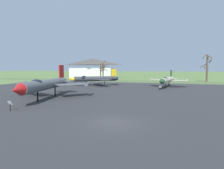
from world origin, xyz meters
TOP-DOWN VIEW (x-y plane):
  - ground_plane at (0.00, 0.00)m, footprint 600.00×600.00m
  - asphalt_apron at (0.00, 16.63)m, footprint 83.13×55.43m
  - grass_verge_strip at (0.00, 50.35)m, footprint 143.13×12.00m
  - jet_fighter_front_left at (3.48, 31.71)m, footprint 9.23×13.38m
  - info_placard_front_left at (2.29, 24.93)m, footprint 0.55×0.29m
  - jet_fighter_front_right at (-13.35, 8.82)m, footprint 12.07×15.49m
  - info_placard_front_right at (-11.74, 0.61)m, footprint 0.63×0.35m
  - jet_fighter_rear_center at (-15.01, 30.81)m, footprint 11.99×10.25m
  - info_placard_rear_center at (-19.98, 24.36)m, footprint 0.48×0.25m
  - bare_tree_far_left at (-22.89, 56.01)m, footprint 2.33×3.01m
  - bare_tree_left_of_center at (-22.09, 56.21)m, footprint 3.39×3.47m
  - bare_tree_center at (15.92, 55.51)m, footprint 3.46×3.52m
  - visitor_building at (-34.52, 73.48)m, footprint 23.48×12.21m

SIDE VIEW (x-z plane):
  - ground_plane at x=0.00m, z-range 0.00..0.00m
  - asphalt_apron at x=0.00m, z-range 0.00..0.05m
  - grass_verge_strip at x=0.00m, z-range 0.00..0.06m
  - info_placard_front_left at x=2.29m, z-range 0.12..1.09m
  - info_placard_rear_center at x=-19.98m, z-range 0.12..1.12m
  - info_placard_front_right at x=-11.74m, z-range 0.15..1.28m
  - jet_fighter_front_left at x=3.48m, z-range -0.22..3.97m
  - jet_fighter_rear_center at x=-15.01m, z-range -0.33..4.14m
  - jet_fighter_front_right at x=-13.35m, z-range -0.37..4.84m
  - bare_tree_far_left at x=-22.89m, z-range 0.34..7.01m
  - bare_tree_left_of_center at x=-22.09m, z-range -0.12..7.83m
  - visitor_building at x=-34.52m, z-range -0.03..9.62m
  - bare_tree_center at x=15.92m, z-range 0.36..9.78m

